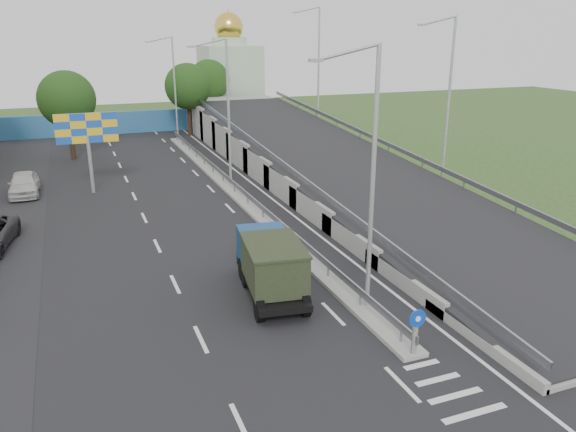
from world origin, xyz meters
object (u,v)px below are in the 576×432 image
church (230,75)px  dump_truck (270,263)px  lamp_post_near (369,168)px  lamp_post_mid (226,106)px  billboard (87,133)px  parked_car_e (24,184)px  sign_bollard (416,331)px  lamp_post_far (173,82)px

church → dump_truck: 53.06m
church → dump_truck: church is taller
lamp_post_near → church: size_ratio=0.73×
lamp_post_mid → billboard: lamp_post_mid is taller
lamp_post_near → billboard: lamp_post_near is taller
dump_truck → lamp_post_mid: bearing=88.2°
church → parked_car_e: church is taller
sign_bollard → dump_truck: dump_truck is taller
lamp_post_mid → lamp_post_far: same height
billboard → parked_car_e: billboard is taller
sign_bollard → dump_truck: (-2.86, 6.49, 0.37)m
lamp_post_near → billboard: size_ratio=1.83×
lamp_post_near → church: 54.90m
church → billboard: size_ratio=2.51×
sign_bollard → lamp_post_mid: bearing=89.7°
lamp_post_near → lamp_post_mid: (0.00, 20.00, 0.00)m
lamp_post_mid → billboard: (-9.11, 2.00, -1.62)m
sign_bollard → lamp_post_far: bearing=89.9°
dump_truck → parked_car_e: dump_truck is taller
billboard → lamp_post_far: bearing=63.2°
lamp_post_far → billboard: (-9.11, -18.00, -1.62)m
lamp_post_far → sign_bollard: bearing=-90.1°
lamp_post_mid → church: church is taller
church → lamp_post_near: bearing=-100.4°
church → parked_car_e: size_ratio=2.99×
lamp_post_far → parked_car_e: bearing=-128.7°
dump_truck → lamp_post_far: bearing=93.4°
sign_bollard → lamp_post_near: 6.12m
lamp_post_far → church: size_ratio=0.73×
lamp_post_near → lamp_post_far: bearing=90.0°
sign_bollard → lamp_post_far: size_ratio=0.17×
lamp_post_mid → billboard: 9.47m
lamp_post_far → parked_car_e: (-13.49, -16.85, -5.02)m
lamp_post_mid → lamp_post_far: bearing=90.0°
lamp_post_near → parked_car_e: size_ratio=2.18×
billboard → dump_truck: 20.47m
lamp_post_near → church: bearing=79.6°
sign_bollard → parked_car_e: bearing=116.4°
lamp_post_far → lamp_post_near: bearing=-90.0°
lamp_post_far → church: church is taller
billboard → dump_truck: (6.14, -19.33, -2.78)m
billboard → lamp_post_near: bearing=-67.5°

